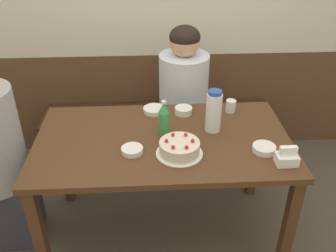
{
  "coord_description": "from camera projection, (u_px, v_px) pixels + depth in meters",
  "views": [
    {
      "loc": [
        -0.07,
        -1.78,
        1.9
      ],
      "look_at": [
        0.03,
        0.05,
        0.79
      ],
      "focal_mm": 40.0,
      "sensor_mm": 36.0,
      "label": 1
    }
  ],
  "objects": [
    {
      "name": "bench_seat",
      "position": [
        159.0,
        136.0,
        3.1
      ],
      "size": [
        1.83,
        0.38,
        0.44
      ],
      "color": "#381E11",
      "rests_on": "ground_plane"
    },
    {
      "name": "bowl_rice_small",
      "position": [
        264.0,
        149.0,
        2.01
      ],
      "size": [
        0.13,
        0.13,
        0.03
      ],
      "color": "white",
      "rests_on": "dining_table"
    },
    {
      "name": "ground_plane",
      "position": [
        164.0,
        231.0,
        2.51
      ],
      "size": [
        12.0,
        12.0,
        0.0
      ],
      "primitive_type": "plane",
      "color": "#4C4238"
    },
    {
      "name": "glass_water_tall",
      "position": [
        231.0,
        106.0,
        2.37
      ],
      "size": [
        0.06,
        0.06,
        0.08
      ],
      "color": "silver",
      "rests_on": "dining_table"
    },
    {
      "name": "back_wall",
      "position": [
        156.0,
        3.0,
        2.76
      ],
      "size": [
        4.8,
        0.04,
        2.5
      ],
      "color": "brown",
      "rests_on": "ground_plane"
    },
    {
      "name": "water_pitcher",
      "position": [
        214.0,
        111.0,
        2.14
      ],
      "size": [
        0.09,
        0.09,
        0.25
      ],
      "color": "white",
      "rests_on": "dining_table"
    },
    {
      "name": "person_teal_shirt",
      "position": [
        183.0,
        106.0,
        2.78
      ],
      "size": [
        0.35,
        0.35,
        1.19
      ],
      "rotation": [
        0.0,
        0.0,
        -1.57
      ],
      "color": "#33333D",
      "rests_on": "ground_plane"
    },
    {
      "name": "dining_table",
      "position": [
        163.0,
        151.0,
        2.17
      ],
      "size": [
        1.45,
        0.81,
        0.74
      ],
      "color": "#4C2D19",
      "rests_on": "ground_plane"
    },
    {
      "name": "soju_bottle",
      "position": [
        164.0,
        119.0,
        2.11
      ],
      "size": [
        0.06,
        0.06,
        0.21
      ],
      "color": "#388E4C",
      "rests_on": "dining_table"
    },
    {
      "name": "napkin_holder",
      "position": [
        287.0,
        158.0,
        1.9
      ],
      "size": [
        0.11,
        0.08,
        0.11
      ],
      "color": "white",
      "rests_on": "dining_table"
    },
    {
      "name": "bowl_side_dish",
      "position": [
        154.0,
        110.0,
        2.38
      ],
      "size": [
        0.14,
        0.14,
        0.03
      ],
      "color": "white",
      "rests_on": "dining_table"
    },
    {
      "name": "birthday_cake",
      "position": [
        179.0,
        148.0,
        1.98
      ],
      "size": [
        0.25,
        0.25,
        0.09
      ],
      "color": "white",
      "rests_on": "dining_table"
    },
    {
      "name": "bowl_soup_white",
      "position": [
        184.0,
        111.0,
        2.36
      ],
      "size": [
        0.11,
        0.11,
        0.04
      ],
      "color": "white",
      "rests_on": "dining_table"
    },
    {
      "name": "bowl_sauce_shallow",
      "position": [
        132.0,
        150.0,
        2.0
      ],
      "size": [
        0.12,
        0.12,
        0.03
      ],
      "color": "white",
      "rests_on": "dining_table"
    }
  ]
}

